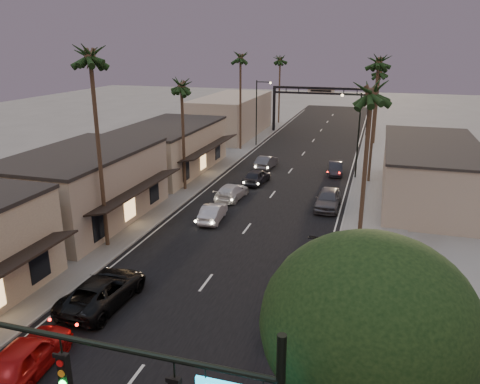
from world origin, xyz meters
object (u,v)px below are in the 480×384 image
Objects in this scene: palm_lc at (181,81)px; curbside_near at (299,312)px; streetlight_right at (356,129)px; palm_ra at (372,86)px; arch at (321,98)px; palm_far at (280,57)px; oncoming_pickup at (103,290)px; corner_tree at (370,332)px; streetlight_left at (258,108)px; palm_lb at (89,50)px; palm_ld at (240,54)px; palm_rc at (380,69)px; oncoming_silver at (213,212)px; curbside_black at (311,264)px; palm_rb at (379,58)px; oncoming_red at (27,356)px.

palm_lc reaches higher than curbside_near.
palm_ra is (1.68, -21.00, 6.11)m from streetlight_right.
palm_ra is at bearing -79.41° from arch.
palm_lc is at bearing -90.41° from palm_far.
palm_lc is 2.17× the size of curbside_near.
palm_ra is 19.09m from oncoming_pickup.
streetlight_left is at bearing 107.97° from corner_tree.
palm_ld is (0.00, 33.00, -0.97)m from palm_lb.
palm_ra reaches higher than palm_rc.
arch is at bearing -99.14° from oncoming_silver.
palm_ra is (15.52, -34.00, 6.11)m from streetlight_left.
streetlight_right is at bearing -126.74° from oncoming_silver.
streetlight_right is 0.68× the size of palm_ra.
oncoming_pickup is 1.09× the size of curbside_black.
palm_far is at bearing 107.38° from palm_ra.
palm_lc is 2.07× the size of oncoming_pickup.
palm_rc is 2.07× the size of oncoming_pickup.
palm_ld is (-15.52, 10.00, 7.09)m from streetlight_right.
corner_tree is 0.67× the size of palm_far.
streetlight_right is 0.63× the size of palm_rb.
oncoming_red is at bearing -72.61° from palm_lb.
palm_lc is (-1.68, -22.00, 5.14)m from streetlight_left.
palm_far is at bearing 104.14° from corner_tree.
streetlight_left is at bearing 85.63° from palm_lc.
arch is 2.58× the size of oncoming_pickup.
palm_lb is at bearing 156.22° from curbside_near.
streetlight_right is at bearing 93.89° from corner_tree.
palm_lc is 2.88× the size of oncoming_silver.
oncoming_pickup is at bearing -79.03° from palm_lc.
palm_ra is 2.35× the size of curbside_near.
palm_lc is 26.51m from curbside_near.
arch is 1.69× the size of streetlight_right.
curbside_near is 5.50m from curbside_black.
palm_rc is 38.27m from oncoming_silver.
arch is 18.61m from palm_ld.
streetlight_right is 2.12× the size of oncoming_silver.
palm_lc is 28.74m from oncoming_red.
oncoming_red is 19.74m from oncoming_silver.
corner_tree is at bearing -72.03° from streetlight_left.
corner_tree is 63.26m from arch.
palm_lb is at bearing -128.02° from palm_rb.
palm_ld is at bearing 90.00° from palm_lb.
palm_lc reaches higher than streetlight_right.
streetlight_left is at bearing 114.54° from palm_ra.
palm_rc is at bearing 84.95° from streetlight_right.
oncoming_pickup is (-13.16, -48.84, -9.65)m from palm_rc.
palm_ld is (-1.68, -3.00, 7.09)m from streetlight_left.
corner_tree is 17.45m from palm_ra.
palm_ld reaches higher than arch.
streetlight_left is (-6.92, -12.00, -0.20)m from arch.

